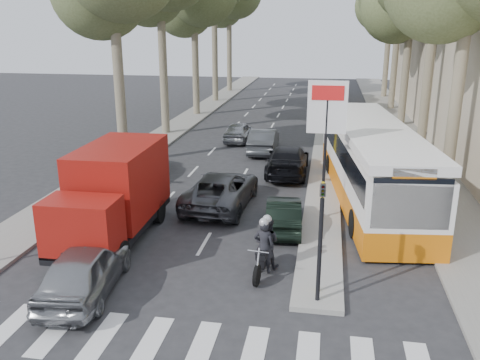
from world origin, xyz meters
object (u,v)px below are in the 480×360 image
object	(u,v)px
silver_hatchback	(85,270)
red_truck	(114,192)
city_bus	(371,161)
motorcycle	(265,246)
dark_hatchback	(284,214)

from	to	relation	value
silver_hatchback	red_truck	bearing A→B (deg)	-86.22
silver_hatchback	red_truck	size ratio (longest dim) A/B	0.70
red_truck	city_bus	distance (m)	11.18
red_truck	motorcycle	size ratio (longest dim) A/B	2.84
dark_hatchback	red_truck	xyz separation A→B (m)	(-6.00, -1.91, 1.17)
silver_hatchback	city_bus	world-z (taller)	city_bus
motorcycle	silver_hatchback	bearing A→B (deg)	-148.53
motorcycle	dark_hatchback	bearing A→B (deg)	92.43
red_truck	motorcycle	world-z (taller)	red_truck
dark_hatchback	motorcycle	world-z (taller)	motorcycle
silver_hatchback	city_bus	size ratio (longest dim) A/B	0.33
silver_hatchback	dark_hatchback	xyz separation A→B (m)	(5.30, 5.89, -0.14)
red_truck	motorcycle	xyz separation A→B (m)	(5.73, -1.66, -0.92)
silver_hatchback	red_truck	distance (m)	4.17
motorcycle	city_bus	bearing A→B (deg)	70.33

